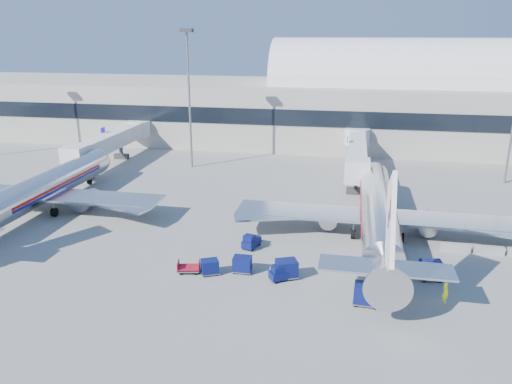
% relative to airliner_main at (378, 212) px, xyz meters
% --- Properties ---
extents(ground, '(260.00, 260.00, 0.00)m').
position_rel_airliner_main_xyz_m(ground, '(-10.00, -4.51, -2.93)').
color(ground, gray).
rests_on(ground, ground).
extents(terminal, '(170.00, 28.15, 21.00)m').
position_rel_airliner_main_xyz_m(terminal, '(-23.60, 51.46, 4.60)').
color(terminal, '#B2AA9E').
rests_on(terminal, ground).
extents(airliner_main, '(32.00, 37.26, 12.07)m').
position_rel_airliner_main_xyz_m(airliner_main, '(0.00, 0.00, 0.00)').
color(airliner_main, silver).
rests_on(airliner_main, ground).
extents(airliner_mid, '(32.00, 37.26, 12.07)m').
position_rel_airliner_main_xyz_m(airliner_mid, '(-42.00, 0.00, 0.00)').
color(airliner_mid, silver).
rests_on(airliner_mid, ground).
extents(jetbridge_near, '(4.40, 27.50, 6.25)m').
position_rel_airliner_main_xyz_m(jetbridge_near, '(-2.40, 26.30, 1.00)').
color(jetbridge_near, silver).
rests_on(jetbridge_near, ground).
extents(jetbridge_mid, '(4.40, 27.50, 6.25)m').
position_rel_airliner_main_xyz_m(jetbridge_mid, '(-44.40, 26.30, 1.00)').
color(jetbridge_mid, silver).
rests_on(jetbridge_mid, ground).
extents(mast_west, '(2.00, 1.20, 22.60)m').
position_rel_airliner_main_xyz_m(mast_west, '(-30.00, 25.49, 11.87)').
color(mast_west, slate).
rests_on(mast_west, ground).
extents(barrier_near, '(3.00, 0.55, 0.90)m').
position_rel_airliner_main_xyz_m(barrier_near, '(8.00, -2.51, -2.48)').
color(barrier_near, '#9E9E96').
rests_on(barrier_near, ground).
extents(barrier_mid, '(3.00, 0.55, 0.90)m').
position_rel_airliner_main_xyz_m(barrier_mid, '(11.30, -2.51, -2.48)').
color(barrier_mid, '#9E9E96').
rests_on(barrier_mid, ground).
extents(tug_lead, '(2.58, 2.25, 1.51)m').
position_rel_airliner_main_xyz_m(tug_lead, '(-9.10, -12.22, -2.24)').
color(tug_lead, '#09114A').
rests_on(tug_lead, ground).
extents(tug_right, '(2.79, 2.47, 1.64)m').
position_rel_airliner_main_xyz_m(tug_right, '(-0.07, -9.99, -2.18)').
color(tug_right, '#09114A').
rests_on(tug_right, ground).
extents(tug_left, '(1.85, 2.68, 1.59)m').
position_rel_airliner_main_xyz_m(tug_left, '(-13.32, -5.60, -2.20)').
color(tug_left, '#09114A').
rests_on(tug_left, ground).
extents(cart_train_a, '(2.48, 2.23, 1.80)m').
position_rel_airliner_main_xyz_m(cart_train_a, '(-8.65, -11.73, -1.97)').
color(cart_train_a, '#09114A').
rests_on(cart_train_a, ground).
extents(cart_train_b, '(1.82, 1.39, 1.59)m').
position_rel_airliner_main_xyz_m(cart_train_b, '(-12.98, -11.37, -2.08)').
color(cart_train_b, '#09114A').
rests_on(cart_train_b, ground).
extents(cart_train_c, '(2.05, 1.87, 1.47)m').
position_rel_airliner_main_xyz_m(cart_train_c, '(-15.91, -12.37, -2.14)').
color(cart_train_c, '#09114A').
rests_on(cart_train_c, ground).
extents(cart_solo_near, '(2.20, 1.73, 1.86)m').
position_rel_airliner_main_xyz_m(cart_solo_near, '(-1.43, -15.21, -1.93)').
color(cart_solo_near, '#09114A').
rests_on(cart_solo_near, ground).
extents(cart_solo_far, '(2.27, 1.87, 1.80)m').
position_rel_airliner_main_xyz_m(cart_solo_far, '(4.58, -9.42, -1.97)').
color(cart_solo_far, '#09114A').
rests_on(cart_solo_far, ground).
extents(cart_open_red, '(2.39, 1.90, 0.57)m').
position_rel_airliner_main_xyz_m(cart_open_red, '(-18.00, -12.37, -2.52)').
color(cart_open_red, slate).
rests_on(cart_open_red, ground).
extents(ramp_worker, '(0.66, 0.79, 1.84)m').
position_rel_airliner_main_xyz_m(ramp_worker, '(5.22, -13.48, -2.01)').
color(ramp_worker, '#E1F519').
rests_on(ramp_worker, ground).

